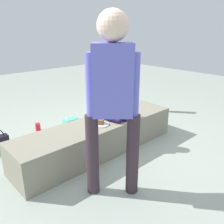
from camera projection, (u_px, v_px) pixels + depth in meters
name	position (u px, v px, depth m)	size (l,w,h in m)	color
ground_plane	(99.00, 150.00, 3.06)	(12.00, 12.00, 0.00)	#97A196
concrete_ledge	(99.00, 137.00, 2.99)	(2.18, 0.54, 0.39)	gray
child_seated	(112.00, 102.00, 2.98)	(0.28, 0.34, 0.48)	#231748
adult_standing	(113.00, 92.00, 1.98)	(0.39, 0.37, 1.63)	#35262F
cake_plate	(100.00, 123.00, 2.86)	(0.22, 0.22, 0.07)	white
gift_bag	(71.00, 129.00, 3.30)	(0.19, 0.11, 0.35)	#59C6B2
railing_post	(132.00, 91.00, 4.42)	(0.36, 0.36, 1.00)	black
water_bottle_near_gift	(88.00, 129.00, 3.48)	(0.06, 0.06, 0.18)	silver
water_bottle_far_side	(104.00, 120.00, 3.79)	(0.08, 0.08, 0.21)	silver
party_cup_red	(38.00, 127.00, 3.63)	(0.07, 0.07, 0.11)	red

